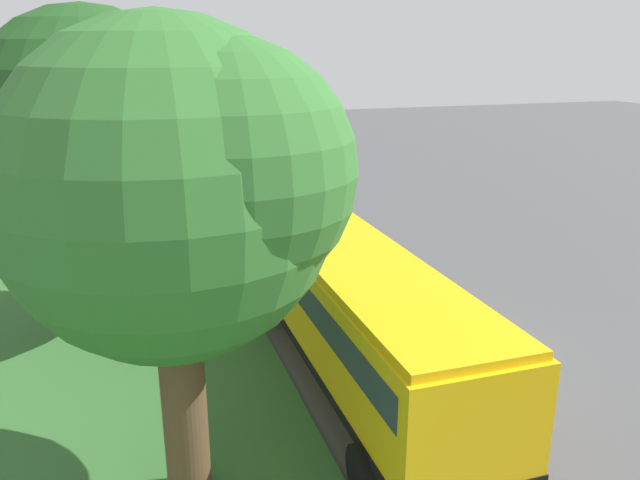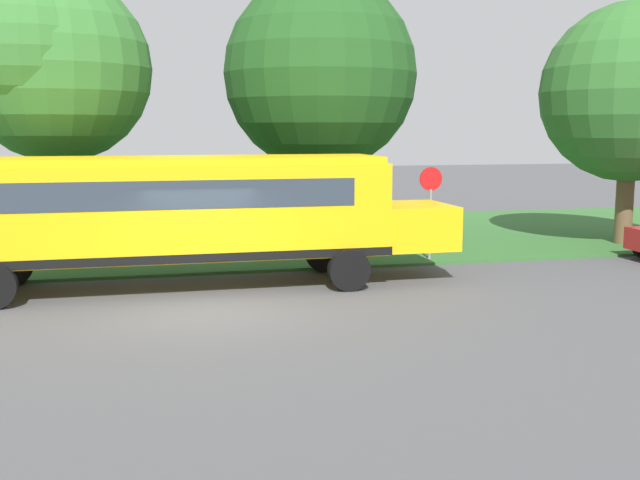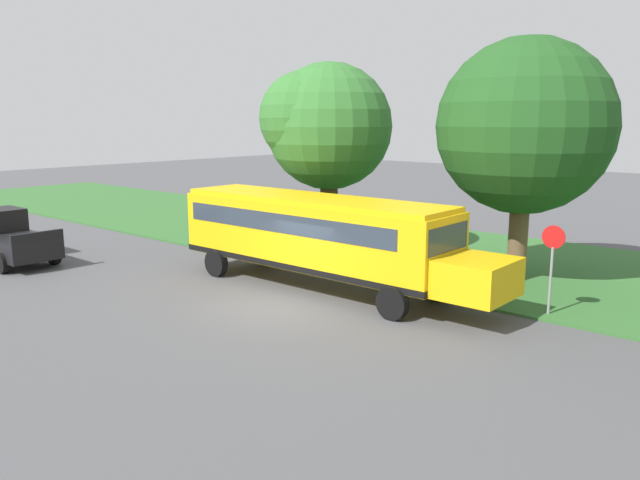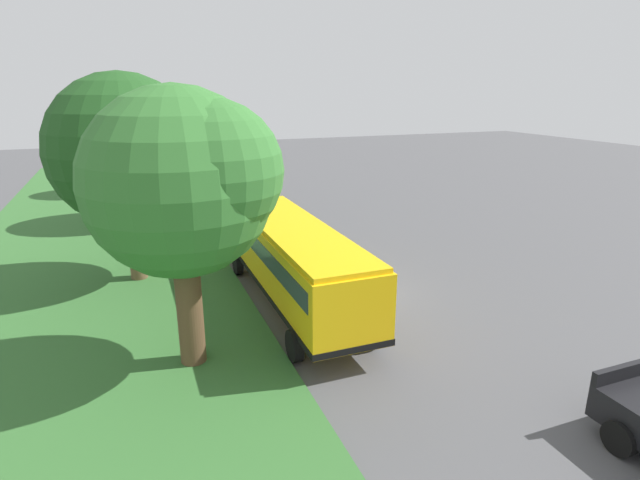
% 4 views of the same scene
% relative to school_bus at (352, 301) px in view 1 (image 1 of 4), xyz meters
% --- Properties ---
extents(ground_plane, '(120.00, 120.00, 0.00)m').
position_rel_school_bus_xyz_m(ground_plane, '(2.57, 0.43, -1.92)').
color(ground_plane, '#4C4C4F').
extents(grass_verge, '(12.00, 80.00, 0.08)m').
position_rel_school_bus_xyz_m(grass_verge, '(-7.43, 0.43, -1.88)').
color(grass_verge, '#33662D').
rests_on(grass_verge, ground).
extents(school_bus, '(2.84, 12.42, 3.16)m').
position_rel_school_bus_xyz_m(school_bus, '(0.00, 0.00, 0.00)').
color(school_bus, yellow).
rests_on(school_bus, ground).
extents(car_red_nearest, '(2.02, 4.40, 1.56)m').
position_rel_school_bus_xyz_m(car_red_nearest, '(-0.23, 15.15, -1.05)').
color(car_red_nearest, '#B21E1E').
rests_on(car_red_nearest, ground).
extents(oak_tree_beside_bus, '(5.29, 5.19, 8.06)m').
position_rel_school_bus_xyz_m(oak_tree_beside_bus, '(-3.89, -3.14, 3.61)').
color(oak_tree_beside_bus, brown).
rests_on(oak_tree_beside_bus, ground).
extents(oak_tree_roadside_mid, '(6.09, 6.09, 8.57)m').
position_rel_school_bus_xyz_m(oak_tree_roadside_mid, '(-5.36, 4.97, 3.68)').
color(oak_tree_roadside_mid, brown).
rests_on(oak_tree_roadside_mid, ground).
extents(oak_tree_far_end, '(5.74, 5.74, 7.85)m').
position_rel_school_bus_xyz_m(oak_tree_far_end, '(-3.51, 14.53, 2.99)').
color(oak_tree_far_end, brown).
rests_on(oak_tree_far_end, ground).
extents(oak_tree_across_road, '(4.62, 4.62, 7.90)m').
position_rel_school_bus_xyz_m(oak_tree_across_road, '(-3.84, 24.20, 3.56)').
color(oak_tree_across_road, brown).
rests_on(oak_tree_across_road, ground).
extents(stop_sign, '(0.08, 0.68, 2.74)m').
position_rel_school_bus_xyz_m(stop_sign, '(-2.03, 7.25, -0.19)').
color(stop_sign, gray).
rests_on(stop_sign, ground).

